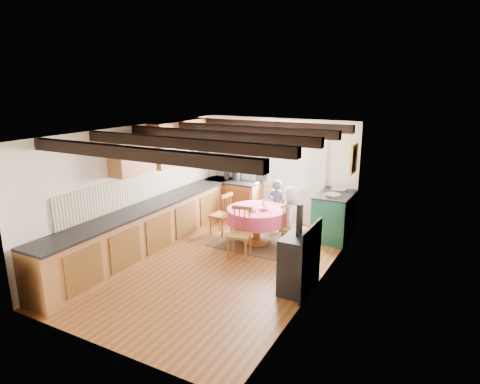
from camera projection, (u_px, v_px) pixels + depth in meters
The scene contains 40 objects.
floor at pixel (219, 263), 7.36m from camera, with size 3.60×5.50×0.00m, color brown.
ceiling at pixel (217, 130), 6.74m from camera, with size 3.60×5.50×0.00m, color white.
wall_back at pixel (280, 171), 9.40m from camera, with size 3.60×0.00×2.40m, color silver.
wall_front at pixel (96, 258), 4.70m from camera, with size 3.60×0.00×2.40m, color silver.
wall_left at pixel (139, 188), 7.87m from camera, with size 0.00×5.50×2.40m, color silver.
wall_right at pixel (319, 215), 6.24m from camera, with size 0.00×5.50×2.40m, color silver.
beam_a at pixel (135, 154), 5.06m from camera, with size 3.60×0.16×0.16m, color black.
beam_b at pixel (182, 143), 5.91m from camera, with size 3.60×0.16×0.16m, color black.
beam_c at pixel (217, 136), 6.76m from camera, with size 3.60×0.16×0.16m, color black.
beam_d at pixel (245, 130), 7.62m from camera, with size 3.60×0.16×0.16m, color black.
beam_e at pixel (267, 125), 8.47m from camera, with size 3.60×0.16×0.16m, color black.
splash_left at pixel (150, 184), 8.11m from camera, with size 0.02×4.50×0.55m, color beige.
splash_back at pixel (241, 167), 9.83m from camera, with size 1.40×0.02×0.55m, color beige.
base_cabinet_left at pixel (153, 227), 7.93m from camera, with size 0.60×5.30×0.88m, color olive.
base_cabinet_back at pixel (234, 199), 9.81m from camera, with size 1.30×0.60×0.88m, color olive.
worktop_left at pixel (152, 205), 7.80m from camera, with size 0.64×5.30×0.04m, color black.
worktop_back at pixel (233, 181), 9.68m from camera, with size 1.30×0.64×0.04m, color black.
wall_cabinet_glass at pixel (181, 142), 8.62m from camera, with size 0.34×1.80×0.90m, color olive.
wall_cabinet_solid at pixel (132, 155), 7.35m from camera, with size 0.34×0.90×0.70m, color olive.
window_frame at pixel (284, 154), 9.23m from camera, with size 1.34×0.03×1.54m, color white.
window_pane at pixel (284, 154), 9.24m from camera, with size 1.20×0.01×1.40m, color white.
curtain_left at pixel (249, 172), 9.68m from camera, with size 0.35×0.10×2.10m, color #AFB5AB.
curtain_right at pixel (318, 180), 8.91m from camera, with size 0.35×0.10×2.10m, color #AFB5AB.
curtain_rod at pixel (283, 128), 9.01m from camera, with size 0.03×0.03×2.00m, color black.
wall_picture at pixel (354, 159), 8.08m from camera, with size 0.04×0.50×0.60m, color gold.
wall_plate at pixel (325, 153), 8.77m from camera, with size 0.30×0.30×0.02m, color silver.
rug at pixel (257, 242), 8.32m from camera, with size 1.66×1.29×0.01m, color black.
dining_table at pixel (257, 226), 8.23m from camera, with size 1.21×1.21×0.73m, color #BD2F62, non-canonical shape.
chair_near at pixel (239, 233), 7.51m from camera, with size 0.41×0.43×0.96m, color brown, non-canonical shape.
chair_left at pixel (221, 214), 8.66m from camera, with size 0.40×0.42×0.93m, color brown, non-canonical shape.
chair_right at pixel (294, 228), 7.81m from camera, with size 0.40×0.42×0.94m, color brown, non-canonical shape.
aga_range at pixel (334, 215), 8.46m from camera, with size 0.69×1.07×0.99m, color #144632, non-canonical shape.
cast_iron_stove at pixel (298, 248), 6.24m from camera, with size 0.42×0.71×1.41m, color black, non-canonical shape.
child_far at pixel (276, 206), 8.83m from camera, with size 0.42×0.28×1.16m, color #37424F.
child_right at pixel (291, 217), 7.96m from camera, with size 0.60×0.39×1.24m, color silver.
bowl_a at pixel (264, 208), 8.06m from camera, with size 0.21×0.21×0.05m, color silver.
bowl_b at pixel (253, 210), 7.96m from camera, with size 0.18×0.18×0.06m, color silver.
cup at pixel (264, 202), 8.43m from camera, with size 0.10×0.10×0.09m, color silver.
canister_tall at pixel (227, 174), 9.77m from camera, with size 0.13×0.13×0.23m, color #262628.
canister_wide at pixel (237, 176), 9.65m from camera, with size 0.19×0.19×0.21m, color #262628.
Camera 1 is at (3.51, -5.81, 3.16)m, focal length 30.45 mm.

